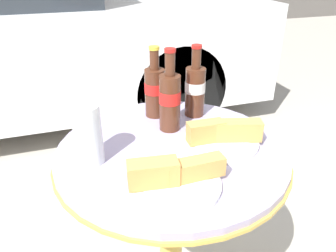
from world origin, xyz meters
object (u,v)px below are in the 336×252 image
object	(u,v)px
cola_bottle_right	(195,89)
lunch_plate_far	(174,178)
cola_bottle_left	(155,90)
cola_bottle_center	(170,99)
lunch_plate_near	(222,136)
bistro_table	(171,197)
drinking_glass	(88,136)

from	to	relation	value
cola_bottle_right	lunch_plate_far	distance (m)	0.39
cola_bottle_left	cola_bottle_right	bearing A→B (deg)	-16.55
cola_bottle_center	lunch_plate_near	size ratio (longest dim) A/B	1.13
bistro_table	lunch_plate_far	distance (m)	0.26
lunch_plate_near	lunch_plate_far	distance (m)	0.23
drinking_glass	cola_bottle_left	bearing A→B (deg)	41.42
bistro_table	lunch_plate_far	size ratio (longest dim) A/B	3.32
cola_bottle_right	cola_bottle_center	world-z (taller)	cola_bottle_center
lunch_plate_near	cola_bottle_center	bearing A→B (deg)	129.46
cola_bottle_right	lunch_plate_near	xyz separation A→B (m)	(0.00, -0.20, -0.07)
bistro_table	lunch_plate_near	size ratio (longest dim) A/B	3.45
cola_bottle_center	drinking_glass	bearing A→B (deg)	-157.98
bistro_table	cola_bottle_right	world-z (taller)	cola_bottle_right
bistro_table	cola_bottle_right	bearing A→B (deg)	51.52
cola_bottle_center	cola_bottle_left	bearing A→B (deg)	98.15
bistro_table	cola_bottle_center	size ratio (longest dim) A/B	3.04
drinking_glass	lunch_plate_near	xyz separation A→B (m)	(0.36, -0.03, -0.05)
drinking_glass	cola_bottle_center	bearing A→B (deg)	22.02
lunch_plate_far	drinking_glass	bearing A→B (deg)	135.07
cola_bottle_right	drinking_glass	bearing A→B (deg)	-154.64
bistro_table	drinking_glass	world-z (taller)	drinking_glass
lunch_plate_near	cola_bottle_right	bearing A→B (deg)	90.20
cola_bottle_left	bistro_table	bearing A→B (deg)	-93.99
cola_bottle_right	drinking_glass	world-z (taller)	cola_bottle_right
cola_bottle_center	lunch_plate_near	bearing A→B (deg)	-50.54
cola_bottle_right	bistro_table	bearing A→B (deg)	-128.48
lunch_plate_far	lunch_plate_near	bearing A→B (deg)	35.74
drinking_glass	lunch_plate_far	xyz separation A→B (m)	(0.17, -0.17, -0.05)
bistro_table	cola_bottle_center	xyz separation A→B (m)	(0.03, 0.10, 0.27)
cola_bottle_left	lunch_plate_far	world-z (taller)	cola_bottle_left
cola_bottle_left	lunch_plate_far	distance (m)	0.38
drinking_glass	lunch_plate_near	distance (m)	0.36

